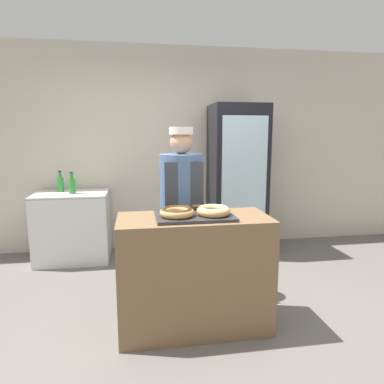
{
  "coord_description": "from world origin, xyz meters",
  "views": [
    {
      "loc": [
        -0.43,
        -2.55,
        1.55
      ],
      "look_at": [
        0.0,
        0.1,
        1.1
      ],
      "focal_mm": 32.0,
      "sensor_mm": 36.0,
      "label": 1
    }
  ],
  "objects": [
    {
      "name": "beverage_fridge",
      "position": [
        0.87,
        1.75,
        0.96
      ],
      "size": [
        0.69,
        0.62,
        1.93
      ],
      "color": "black",
      "rests_on": "ground_plane"
    },
    {
      "name": "serving_tray",
      "position": [
        0.0,
        0.0,
        0.93
      ],
      "size": [
        0.59,
        0.44,
        0.02
      ],
      "color": "#2D2D33",
      "rests_on": "display_counter"
    },
    {
      "name": "donut_chocolate_glaze",
      "position": [
        -0.14,
        -0.06,
        0.98
      ],
      "size": [
        0.26,
        0.26,
        0.07
      ],
      "color": "tan",
      "rests_on": "serving_tray"
    },
    {
      "name": "chest_freezer",
      "position": [
        -1.23,
        1.75,
        0.43
      ],
      "size": [
        0.87,
        0.63,
        0.85
      ],
      "color": "silver",
      "rests_on": "ground_plane"
    },
    {
      "name": "brownie_back_right",
      "position": [
        0.06,
        0.16,
        0.96
      ],
      "size": [
        0.08,
        0.08,
        0.03
      ],
      "color": "#382111",
      "rests_on": "serving_tray"
    },
    {
      "name": "bottle_green",
      "position": [
        -1.37,
        1.87,
        0.95
      ],
      "size": [
        0.08,
        0.08,
        0.26
      ],
      "color": "#2D8C38",
      "rests_on": "chest_freezer"
    },
    {
      "name": "display_counter",
      "position": [
        0.0,
        0.0,
        0.46
      ],
      "size": [
        1.19,
        0.55,
        0.92
      ],
      "color": "brown",
      "rests_on": "ground_plane"
    },
    {
      "name": "wall_back",
      "position": [
        0.0,
        2.13,
        1.35
      ],
      "size": [
        8.0,
        0.06,
        2.7
      ],
      "color": "beige",
      "rests_on": "ground_plane"
    },
    {
      "name": "brownie_back_left",
      "position": [
        -0.06,
        0.16,
        0.96
      ],
      "size": [
        0.08,
        0.08,
        0.03
      ],
      "color": "#382111",
      "rests_on": "serving_tray"
    },
    {
      "name": "ground_plane",
      "position": [
        0.0,
        0.0,
        0.0
      ],
      "size": [
        14.0,
        14.0,
        0.0
      ],
      "primitive_type": "plane",
      "color": "#66605B"
    },
    {
      "name": "bottle_green_b",
      "position": [
        -1.21,
        1.7,
        0.95
      ],
      "size": [
        0.08,
        0.08,
        0.26
      ],
      "color": "#2D8C38",
      "rests_on": "chest_freezer"
    },
    {
      "name": "baker_person",
      "position": [
        -0.02,
        0.62,
        0.84
      ],
      "size": [
        0.41,
        0.41,
        1.62
      ],
      "color": "#4C4C51",
      "rests_on": "ground_plane"
    },
    {
      "name": "donut_light_glaze",
      "position": [
        0.14,
        -0.06,
        0.98
      ],
      "size": [
        0.26,
        0.26,
        0.07
      ],
      "color": "tan",
      "rests_on": "serving_tray"
    }
  ]
}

